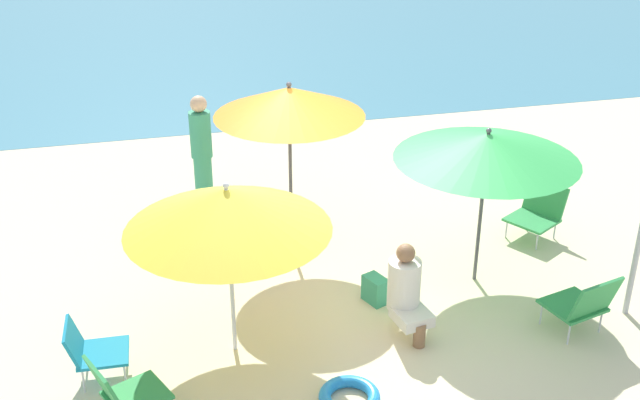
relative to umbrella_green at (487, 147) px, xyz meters
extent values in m
plane|color=beige|center=(-1.48, 0.09, -1.59)|extent=(40.00, 40.00, 0.00)
cube|color=teal|center=(-1.48, 13.22, -1.59)|extent=(40.00, 16.00, 0.01)
cylinder|color=#4C4C51|center=(0.00, 0.00, -0.72)|extent=(0.04, 0.04, 1.73)
cone|color=green|center=(0.00, 0.00, 0.00)|extent=(1.94, 1.94, 0.29)
sphere|color=#4C4C51|center=(0.00, 0.00, 0.17)|extent=(0.06, 0.06, 0.06)
cylinder|color=silver|center=(-2.78, -0.66, -0.73)|extent=(0.04, 0.04, 1.71)
cone|color=yellow|center=(-2.78, -0.66, -0.08)|extent=(1.89, 1.89, 0.40)
sphere|color=silver|center=(-2.78, -0.66, 0.15)|extent=(0.06, 0.06, 0.06)
cylinder|color=#4C4C51|center=(-1.85, 1.14, -0.58)|extent=(0.04, 0.04, 2.01)
cone|color=orange|center=(-1.85, 1.14, 0.26)|extent=(1.68, 1.68, 0.33)
sphere|color=#4C4C51|center=(-1.85, 1.14, 0.45)|extent=(0.06, 0.06, 0.06)
cube|color=#33934C|center=(1.04, 0.73, -1.34)|extent=(0.70, 0.71, 0.03)
cube|color=#33934C|center=(1.27, 0.86, -1.14)|extent=(0.41, 0.54, 0.40)
cylinder|color=silver|center=(0.98, 0.44, -1.47)|extent=(0.02, 0.02, 0.23)
cylinder|color=silver|center=(0.76, 0.81, -1.47)|extent=(0.02, 0.02, 0.23)
cylinder|color=silver|center=(1.33, 0.65, -1.47)|extent=(0.02, 0.02, 0.23)
cylinder|color=silver|center=(1.11, 1.01, -1.47)|extent=(0.02, 0.02, 0.23)
cube|color=#33934C|center=(-3.72, -1.45, -1.34)|extent=(0.63, 0.61, 0.03)
cube|color=#33934C|center=(-3.95, -1.56, -1.12)|extent=(0.34, 0.47, 0.43)
cylinder|color=silver|center=(-3.62, -1.21, -1.47)|extent=(0.02, 0.02, 0.23)
cube|color=#33934C|center=(0.55, -1.11, -1.32)|extent=(0.63, 0.61, 0.03)
cube|color=#33934C|center=(0.61, -1.36, -1.10)|extent=(0.55, 0.29, 0.43)
cylinder|color=silver|center=(0.29, -0.97, -1.46)|extent=(0.02, 0.02, 0.26)
cylinder|color=silver|center=(0.70, -0.87, -1.46)|extent=(0.02, 0.02, 0.26)
cylinder|color=silver|center=(0.39, -1.35, -1.46)|extent=(0.02, 0.02, 0.26)
cylinder|color=silver|center=(0.80, -1.24, -1.46)|extent=(0.02, 0.02, 0.26)
cube|color=teal|center=(-4.00, -0.82, -1.32)|extent=(0.47, 0.46, 0.03)
cube|color=teal|center=(-4.24, -0.81, -1.16)|extent=(0.14, 0.45, 0.32)
cylinder|color=silver|center=(-3.81, -0.65, -1.46)|extent=(0.02, 0.02, 0.26)
cylinder|color=silver|center=(-3.82, -1.00, -1.46)|extent=(0.02, 0.02, 0.26)
cylinder|color=silver|center=(-4.17, -0.63, -1.46)|extent=(0.02, 0.02, 0.26)
cylinder|color=silver|center=(-4.18, -0.99, -1.46)|extent=(0.02, 0.02, 0.26)
cube|color=silver|center=(-1.06, -0.88, -1.35)|extent=(0.39, 0.41, 0.12)
cylinder|color=#896042|center=(-1.03, -1.03, -1.47)|extent=(0.12, 0.12, 0.24)
cylinder|color=silver|center=(-1.09, -0.70, -1.08)|extent=(0.33, 0.33, 0.52)
sphere|color=#896042|center=(-1.09, -0.70, -0.73)|extent=(0.19, 0.19, 0.19)
cylinder|color=#389970|center=(-2.74, 2.31, -1.18)|extent=(0.23, 0.23, 0.81)
cylinder|color=#389970|center=(-2.74, 2.31, -0.48)|extent=(0.27, 0.27, 0.59)
sphere|color=#DBAD84|center=(-2.74, 2.31, -0.09)|extent=(0.21, 0.21, 0.21)
torus|color=#238CD8|center=(-1.91, -1.68, -1.53)|extent=(0.55, 0.55, 0.11)
cube|color=#389970|center=(-1.22, -0.18, -1.44)|extent=(0.26, 0.31, 0.29)
camera|label=1|loc=(-3.46, -6.99, 3.07)|focal=44.57mm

